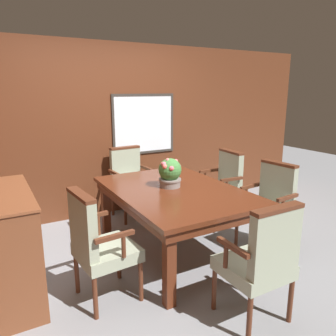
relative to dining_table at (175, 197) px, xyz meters
name	(u,v)px	position (x,y,z in m)	size (l,w,h in m)	color
ground_plane	(168,260)	(-0.16, -0.12, -0.66)	(14.00, 14.00, 0.00)	gray
wall_back	(110,130)	(-0.15, 1.59, 0.56)	(7.20, 0.08, 2.45)	#5B2D19
dining_table	(175,197)	(0.00, 0.00, 0.00)	(1.26, 1.81, 0.75)	#562614
chair_head_near	(261,258)	(0.00, -1.31, -0.11)	(0.54, 0.48, 1.00)	#562B19
chair_head_far	(129,179)	(0.01, 1.29, -0.11)	(0.56, 0.51, 1.00)	#562B19
chair_left_near	(98,242)	(-1.00, -0.43, -0.11)	(0.52, 0.57, 1.00)	#562B19
chair_right_near	(270,203)	(1.01, -0.42, -0.11)	(0.53, 0.57, 1.00)	#562B19
chair_right_far	(222,184)	(1.01, 0.43, -0.11)	(0.51, 0.56, 1.00)	#562B19
potted_plant	(170,173)	(-0.01, 0.09, 0.25)	(0.27, 0.28, 0.33)	gray
sideboard_cabinet	(8,245)	(-1.66, 0.04, -0.18)	(0.46, 1.16, 0.96)	brown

